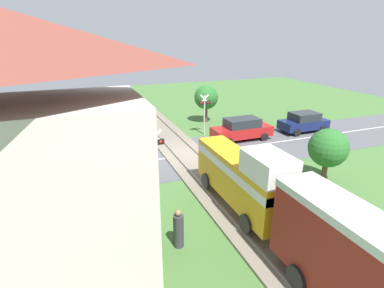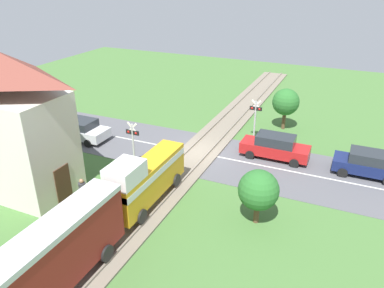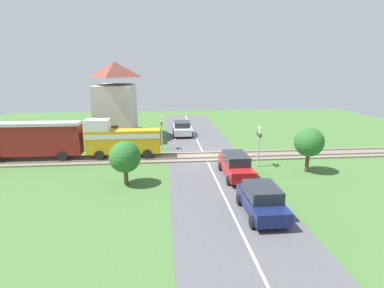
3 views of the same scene
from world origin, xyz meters
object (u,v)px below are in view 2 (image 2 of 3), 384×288
at_px(crossing_signal_east_approach, 133,139).
at_px(station_building, 5,125).
at_px(car_near_crossing, 275,147).
at_px(car_far_side, 79,129).
at_px(crossing_signal_west_approach, 255,115).
at_px(car_behind_queue, 367,163).
at_px(train, 98,219).
at_px(pedestrian_by_station, 83,193).

xyz_separation_m(crossing_signal_east_approach, station_building, (5.01, 4.75, 1.92)).
relative_size(car_near_crossing, car_far_side, 1.02).
bearing_deg(crossing_signal_west_approach, car_far_side, 23.14).
xyz_separation_m(car_far_side, crossing_signal_east_approach, (-6.23, 2.26, 1.23)).
height_order(car_far_side, crossing_signal_east_approach, crossing_signal_east_approach).
bearing_deg(crossing_signal_west_approach, car_near_crossing, 132.52).
height_order(car_behind_queue, crossing_signal_west_approach, crossing_signal_west_approach).
bearing_deg(car_far_side, car_near_crossing, -168.44).
bearing_deg(crossing_signal_east_approach, train, 111.28).
bearing_deg(car_behind_queue, station_building, 28.02).
relative_size(train, car_near_crossing, 3.14).
relative_size(crossing_signal_west_approach, crossing_signal_east_approach, 1.00).
height_order(car_far_side, crossing_signal_west_approach, crossing_signal_west_approach).
bearing_deg(train, pedestrian_by_station, -41.12).
relative_size(crossing_signal_west_approach, pedestrian_by_station, 2.07).
bearing_deg(pedestrian_by_station, car_behind_queue, -145.16).
bearing_deg(train, station_building, -18.74).
distance_m(train, crossing_signal_east_approach, 7.98).
height_order(station_building, pedestrian_by_station, station_building).
xyz_separation_m(car_near_crossing, crossing_signal_east_approach, (7.86, 5.14, 1.19)).
relative_size(train, station_building, 1.75).
relative_size(car_far_side, car_behind_queue, 1.14).
bearing_deg(car_near_crossing, car_behind_queue, -180.00).
relative_size(car_far_side, pedestrian_by_station, 2.89).
relative_size(car_near_crossing, pedestrian_by_station, 2.94).
xyz_separation_m(car_far_side, car_behind_queue, (-19.79, -2.88, 0.00)).
xyz_separation_m(train, crossing_signal_west_approach, (-2.89, -14.82, 0.18)).
relative_size(car_far_side, crossing_signal_east_approach, 1.40).
distance_m(train, station_building, 8.61).
xyz_separation_m(train, car_behind_queue, (-10.67, -12.56, -1.05)).
height_order(crossing_signal_west_approach, pedestrian_by_station, crossing_signal_west_approach).
distance_m(car_behind_queue, pedestrian_by_station, 16.99).
height_order(train, crossing_signal_west_approach, train).
height_order(car_far_side, station_building, station_building).
bearing_deg(pedestrian_by_station, crossing_signal_east_approach, -94.76).
bearing_deg(car_near_crossing, car_far_side, 11.56).
distance_m(crossing_signal_west_approach, station_building, 16.36).
bearing_deg(train, crossing_signal_west_approach, -101.05).
relative_size(train, car_behind_queue, 3.63).
bearing_deg(car_near_crossing, station_building, 37.52).
relative_size(station_building, pedestrian_by_station, 5.26).
height_order(car_near_crossing, car_far_side, car_near_crossing).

